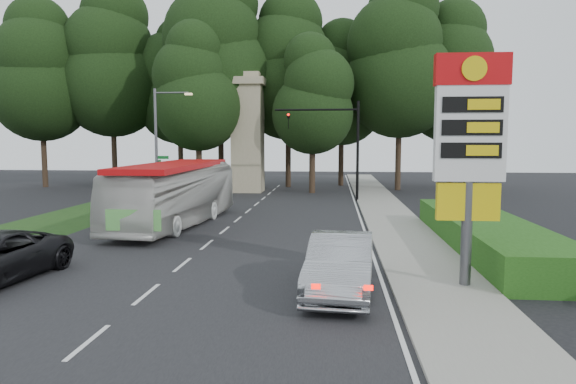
# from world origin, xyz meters

# --- Properties ---
(ground) EXTENTS (120.00, 120.00, 0.00)m
(ground) POSITION_xyz_m (0.00, 0.00, 0.00)
(ground) COLOR black
(ground) RESTS_ON ground
(road_surface) EXTENTS (14.00, 80.00, 0.02)m
(road_surface) POSITION_xyz_m (0.00, 12.00, 0.01)
(road_surface) COLOR black
(road_surface) RESTS_ON ground
(sidewalk_right) EXTENTS (3.00, 80.00, 0.12)m
(sidewalk_right) POSITION_xyz_m (8.50, 12.00, 0.06)
(sidewalk_right) COLOR gray
(sidewalk_right) RESTS_ON ground
(grass_verge_left) EXTENTS (5.00, 50.00, 0.02)m
(grass_verge_left) POSITION_xyz_m (-9.50, 18.00, 0.01)
(grass_verge_left) COLOR #193814
(grass_verge_left) RESTS_ON ground
(hedge) EXTENTS (3.00, 14.00, 1.20)m
(hedge) POSITION_xyz_m (11.50, 8.00, 0.60)
(hedge) COLOR #1F4B14
(hedge) RESTS_ON ground
(gas_station_pylon) EXTENTS (2.10, 0.45, 6.85)m
(gas_station_pylon) POSITION_xyz_m (9.20, 1.99, 4.45)
(gas_station_pylon) COLOR #59595E
(gas_station_pylon) RESTS_ON ground
(traffic_signal_mast) EXTENTS (6.10, 0.35, 7.20)m
(traffic_signal_mast) POSITION_xyz_m (5.68, 24.00, 4.67)
(traffic_signal_mast) COLOR black
(traffic_signal_mast) RESTS_ON ground
(streetlight_signs) EXTENTS (2.75, 0.98, 8.00)m
(streetlight_signs) POSITION_xyz_m (-6.99, 22.01, 4.44)
(streetlight_signs) COLOR #59595E
(streetlight_signs) RESTS_ON ground
(monument) EXTENTS (3.00, 3.00, 10.05)m
(monument) POSITION_xyz_m (-2.00, 30.00, 5.10)
(monument) COLOR tan
(monument) RESTS_ON ground
(tree_far_west) EXTENTS (8.96, 8.96, 17.60)m
(tree_far_west) POSITION_xyz_m (-22.00, 33.00, 10.68)
(tree_far_west) COLOR #2D2116
(tree_far_west) RESTS_ON ground
(tree_west_mid) EXTENTS (9.80, 9.80, 19.25)m
(tree_west_mid) POSITION_xyz_m (-16.00, 35.00, 11.69)
(tree_west_mid) COLOR #2D2116
(tree_west_mid) RESTS_ON ground
(tree_west_near) EXTENTS (8.40, 8.40, 16.50)m
(tree_west_near) POSITION_xyz_m (-10.00, 37.00, 10.02)
(tree_west_near) COLOR #2D2116
(tree_west_near) RESTS_ON ground
(tree_center_left) EXTENTS (10.08, 10.08, 19.80)m
(tree_center_left) POSITION_xyz_m (-5.00, 33.00, 12.02)
(tree_center_left) COLOR #2D2116
(tree_center_left) RESTS_ON ground
(tree_center_right) EXTENTS (9.24, 9.24, 18.15)m
(tree_center_right) POSITION_xyz_m (1.00, 35.00, 11.02)
(tree_center_right) COLOR #2D2116
(tree_center_right) RESTS_ON ground
(tree_east_near) EXTENTS (8.12, 8.12, 15.95)m
(tree_east_near) POSITION_xyz_m (6.00, 37.00, 9.68)
(tree_east_near) COLOR #2D2116
(tree_east_near) RESTS_ON ground
(tree_east_mid) EXTENTS (9.52, 9.52, 18.70)m
(tree_east_mid) POSITION_xyz_m (11.00, 33.00, 11.35)
(tree_east_mid) COLOR #2D2116
(tree_east_mid) RESTS_ON ground
(tree_far_east) EXTENTS (8.68, 8.68, 17.05)m
(tree_far_east) POSITION_xyz_m (16.00, 35.00, 10.35)
(tree_far_east) COLOR #2D2116
(tree_far_east) RESTS_ON ground
(tree_monument_left) EXTENTS (7.28, 7.28, 14.30)m
(tree_monument_left) POSITION_xyz_m (-6.00, 29.00, 8.68)
(tree_monument_left) COLOR #2D2116
(tree_monument_left) RESTS_ON ground
(tree_monument_right) EXTENTS (6.72, 6.72, 13.20)m
(tree_monument_right) POSITION_xyz_m (3.50, 29.50, 8.01)
(tree_monument_right) COLOR #2D2116
(tree_monument_right) RESTS_ON ground
(transit_bus) EXTENTS (3.74, 11.79, 3.23)m
(transit_bus) POSITION_xyz_m (-2.81, 12.30, 1.61)
(transit_bus) COLOR silver
(transit_bus) RESTS_ON ground
(sedan_silver) EXTENTS (2.18, 5.21, 1.67)m
(sedan_silver) POSITION_xyz_m (5.50, 1.20, 0.84)
(sedan_silver) COLOR #A2A5AA
(sedan_silver) RESTS_ON ground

